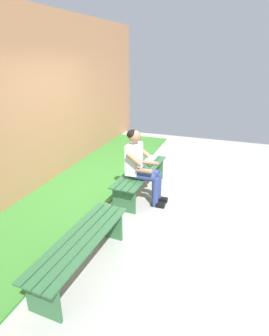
{
  "coord_description": "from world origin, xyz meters",
  "views": [
    {
      "loc": [
        4.34,
        1.45,
        2.37
      ],
      "look_at": [
        0.74,
        0.15,
        0.79
      ],
      "focal_mm": 30.03,
      "sensor_mm": 36.0,
      "label": 1
    }
  ],
  "objects_px": {
    "bench_far": "(81,247)",
    "bench_near": "(141,176)",
    "apple": "(150,164)",
    "person_seated": "(141,164)",
    "book_open": "(150,159)"
  },
  "relations": [
    {
      "from": "bench_far",
      "to": "bench_near",
      "type": "bearing_deg",
      "value": 180.0
    },
    {
      "from": "bench_near",
      "to": "apple",
      "type": "distance_m",
      "value": 0.3
    },
    {
      "from": "bench_far",
      "to": "person_seated",
      "type": "relative_size",
      "value": 1.3
    },
    {
      "from": "bench_near",
      "to": "bench_far",
      "type": "xyz_separation_m",
      "value": [
        2.1,
        0.0,
        -0.0
      ]
    },
    {
      "from": "apple",
      "to": "book_open",
      "type": "xyz_separation_m",
      "value": [
        -0.32,
        -0.09,
        -0.03
      ]
    },
    {
      "from": "bench_near",
      "to": "book_open",
      "type": "relative_size",
      "value": 4.08
    },
    {
      "from": "bench_near",
      "to": "bench_far",
      "type": "bearing_deg",
      "value": 0.0
    },
    {
      "from": "apple",
      "to": "person_seated",
      "type": "bearing_deg",
      "value": 0.25
    },
    {
      "from": "bench_far",
      "to": "person_seated",
      "type": "xyz_separation_m",
      "value": [
        -1.81,
        0.1,
        0.35
      ]
    },
    {
      "from": "bench_far",
      "to": "book_open",
      "type": "relative_size",
      "value": 3.87
    },
    {
      "from": "bench_near",
      "to": "apple",
      "type": "relative_size",
      "value": 19.44
    },
    {
      "from": "person_seated",
      "to": "book_open",
      "type": "relative_size",
      "value": 2.97
    },
    {
      "from": "bench_far",
      "to": "apple",
      "type": "distance_m",
      "value": 2.35
    },
    {
      "from": "bench_far",
      "to": "person_seated",
      "type": "height_order",
      "value": "person_seated"
    },
    {
      "from": "bench_near",
      "to": "bench_far",
      "type": "height_order",
      "value": "same"
    }
  ]
}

